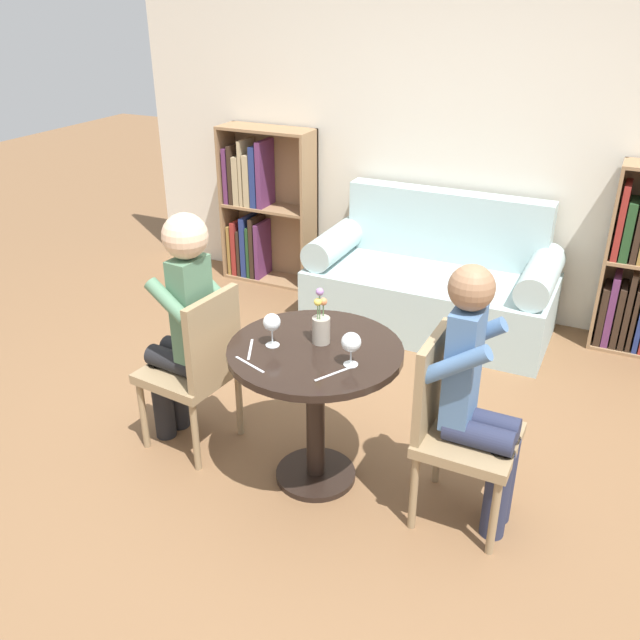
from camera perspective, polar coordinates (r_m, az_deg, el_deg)
name	(u,v)px	position (r m, az deg, el deg)	size (l,w,h in m)	color
ground_plane	(316,476)	(3.50, -0.36, -13.01)	(16.00, 16.00, 0.00)	brown
back_wall	(461,125)	(4.97, 11.81, 15.78)	(5.20, 0.05, 2.70)	silver
round_table	(315,381)	(3.17, -0.39, -5.18)	(0.81, 0.81, 0.74)	black
couch	(432,285)	(4.87, 9.40, 2.95)	(1.68, 0.80, 0.92)	#A8C1C1
bookshelf_left	(260,207)	(5.58, -5.09, 9.47)	(0.76, 0.28, 1.25)	#93704C
chair_left	(198,364)	(3.49, -10.23, -3.70)	(0.46, 0.46, 0.90)	#937A56
chair_right	(454,422)	(3.07, 11.21, -8.46)	(0.42, 0.42, 0.90)	#937A56
person_left	(183,324)	(3.45, -11.49, -0.31)	(0.44, 0.37, 1.29)	black
person_right	(478,398)	(2.97, 13.16, -6.40)	(0.42, 0.34, 1.24)	#282D47
wine_glass_left	(272,323)	(3.06, -4.08, -0.25)	(0.08, 0.08, 0.16)	white
wine_glass_right	(351,343)	(2.90, 2.64, -1.96)	(0.09, 0.09, 0.16)	white
flower_vase	(321,326)	(3.09, 0.11, -0.49)	(0.08, 0.08, 0.28)	#9E9384
knife_left_setting	(333,374)	(2.88, 1.11, -4.56)	(0.10, 0.17, 0.00)	silver
fork_left_setting	(250,364)	(2.97, -5.94, -3.74)	(0.18, 0.08, 0.00)	silver
knife_right_setting	(250,349)	(3.09, -5.89, -2.47)	(0.09, 0.18, 0.00)	silver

